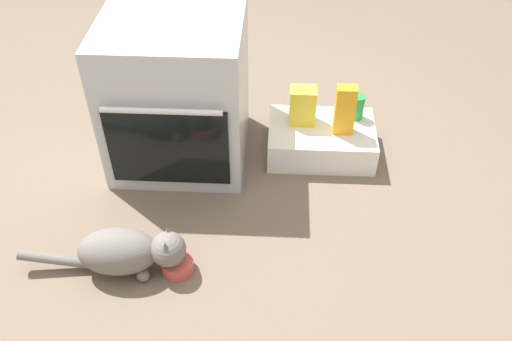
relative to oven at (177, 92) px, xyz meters
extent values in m
plane|color=#6B5B4C|center=(0.01, -0.49, -0.34)|extent=(8.00, 8.00, 0.00)
cube|color=#B7BABF|center=(0.00, 0.00, 0.00)|extent=(0.60, 0.57, 0.68)
cube|color=black|center=(0.00, -0.29, -0.08)|extent=(0.51, 0.01, 0.37)
cylinder|color=silver|center=(0.00, -0.32, 0.12)|extent=(0.48, 0.02, 0.02)
cube|color=white|center=(0.66, 0.03, -0.27)|extent=(0.50, 0.34, 0.15)
cylinder|color=#C64C47|center=(0.08, -0.71, -0.31)|extent=(0.12, 0.12, 0.06)
sphere|color=brown|center=(0.08, -0.71, -0.29)|extent=(0.07, 0.07, 0.07)
ellipsoid|color=slate|center=(-0.13, -0.72, -0.23)|extent=(0.31, 0.19, 0.18)
sphere|color=slate|center=(0.06, -0.71, -0.22)|extent=(0.13, 0.13, 0.13)
cone|color=slate|center=(0.06, -0.68, -0.17)|extent=(0.05, 0.05, 0.06)
cone|color=slate|center=(0.06, -0.75, -0.17)|extent=(0.05, 0.05, 0.06)
cylinder|color=slate|center=(-0.39, -0.73, -0.28)|extent=(0.26, 0.05, 0.09)
sphere|color=slate|center=(-0.04, -0.67, -0.31)|extent=(0.05, 0.05, 0.05)
sphere|color=slate|center=(-0.04, -0.77, -0.31)|extent=(0.05, 0.05, 0.05)
cube|color=yellow|center=(0.56, 0.07, -0.10)|extent=(0.12, 0.09, 0.18)
cube|color=orange|center=(0.75, 0.00, -0.07)|extent=(0.09, 0.06, 0.24)
cylinder|color=green|center=(0.82, 0.11, -0.13)|extent=(0.07, 0.07, 0.12)
camera|label=1|loc=(0.45, -2.01, 1.35)|focal=38.39mm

